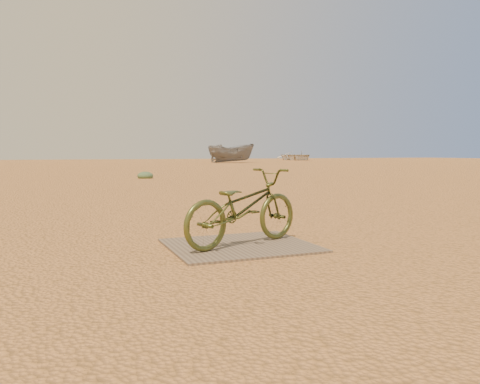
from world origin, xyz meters
name	(u,v)px	position (x,y,z in m)	size (l,w,h in m)	color
ground	(223,243)	(0.00, 0.00, 0.00)	(120.00, 120.00, 0.00)	#CF8848
plywood_board	(240,245)	(0.11, -0.22, 0.01)	(1.43, 1.23, 0.02)	#73644D
bicycle	(243,207)	(0.13, -0.24, 0.41)	(0.51, 1.46, 0.77)	#4B5423
boat_mid_right	(231,153)	(13.43, 35.33, 0.87)	(1.69, 4.49, 1.74)	slate
boat_far_right	(297,156)	(25.31, 44.73, 0.53)	(3.69, 5.16, 1.07)	beige
kale_b	(145,178)	(1.48, 12.64, 0.00)	(0.58, 0.58, 0.32)	#557650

